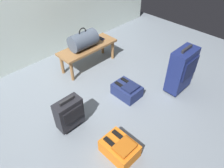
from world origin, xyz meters
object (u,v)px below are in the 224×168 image
at_px(bench, 88,49).
at_px(backpack_navy, 127,90).
at_px(suitcase_small_charcoal, 69,113).
at_px(backpack_orange, 120,148).
at_px(suitcase_upright_navy, 182,70).
at_px(cell_phone, 101,38).
at_px(duffel_bag_slate, 83,40).

xyz_separation_m(bench, backpack_navy, (-0.10, -0.96, -0.22)).
distance_m(bench, suitcase_small_charcoal, 1.32).
xyz_separation_m(suitcase_small_charcoal, backpack_orange, (0.15, -0.67, -0.15)).
height_order(suitcase_upright_navy, backpack_navy, suitcase_upright_navy).
xyz_separation_m(cell_phone, backpack_navy, (-0.43, -1.00, -0.28)).
height_order(suitcase_upright_navy, backpack_orange, suitcase_upright_navy).
xyz_separation_m(bench, duffel_bag_slate, (-0.07, 0.00, 0.19)).
xyz_separation_m(duffel_bag_slate, suitcase_upright_navy, (0.58, -1.40, -0.14)).
bearing_deg(bench, suitcase_small_charcoal, -139.44).
height_order(duffel_bag_slate, suitcase_upright_navy, same).
bearing_deg(backpack_navy, duffel_bag_slate, 88.14).
relative_size(bench, cell_phone, 6.94).
bearing_deg(backpack_orange, suitcase_small_charcoal, 102.72).
bearing_deg(suitcase_small_charcoal, backpack_navy, -6.41).
bearing_deg(duffel_bag_slate, suitcase_upright_navy, -67.42).
bearing_deg(suitcase_small_charcoal, suitcase_upright_navy, -19.75).
bearing_deg(cell_phone, backpack_orange, -126.90).
xyz_separation_m(suitcase_upright_navy, suitcase_small_charcoal, (-1.51, 0.54, -0.12)).
distance_m(suitcase_upright_navy, backpack_navy, 0.80).
xyz_separation_m(bench, suitcase_upright_navy, (0.51, -1.40, 0.05)).
relative_size(duffel_bag_slate, backpack_orange, 1.16).
bearing_deg(backpack_navy, backpack_orange, -142.80).
relative_size(bench, backpack_orange, 2.63).
bearing_deg(suitcase_upright_navy, backpack_orange, -174.74).
height_order(duffel_bag_slate, backpack_orange, duffel_bag_slate).
xyz_separation_m(bench, suitcase_small_charcoal, (-1.00, -0.86, -0.08)).
bearing_deg(suitcase_small_charcoal, bench, 40.56).
bearing_deg(cell_phone, duffel_bag_slate, -174.38).
xyz_separation_m(suitcase_upright_navy, backpack_orange, (-1.36, -0.13, -0.27)).
relative_size(backpack_orange, backpack_navy, 1.00).
bearing_deg(bench, backpack_navy, -96.21).
height_order(bench, backpack_orange, bench).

